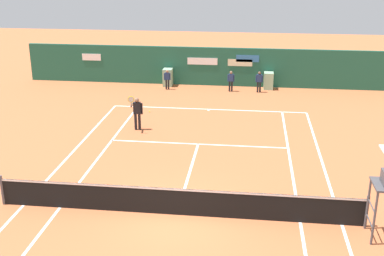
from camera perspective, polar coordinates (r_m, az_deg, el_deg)
ground_plane at (r=16.95m, az=-1.48°, el=-9.04°), size 80.00×80.00×0.01m
tennis_net at (r=16.20m, az=-1.80°, el=-8.43°), size 12.10×0.10×1.07m
sponsor_back_wall at (r=31.94m, az=2.84°, el=7.05°), size 25.00×1.02×2.47m
player_on_baseline at (r=23.82m, az=-6.39°, el=1.98°), size 0.55×0.75×1.85m
ball_kid_left_post at (r=30.62m, az=7.79°, el=5.49°), size 0.44×0.18×1.31m
ball_kid_centre_post at (r=31.06m, az=-2.88°, el=5.78°), size 0.42×0.19×1.25m
ball_kid_right_post at (r=30.64m, az=4.53°, el=5.60°), size 0.43×0.18×1.29m
tennis_ball_mid_court at (r=26.76m, az=-4.94°, el=1.92°), size 0.07×0.07×0.07m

